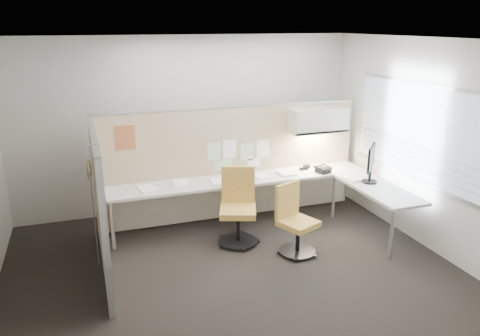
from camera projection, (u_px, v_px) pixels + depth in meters
name	position (u px, v px, depth m)	size (l,w,h in m)	color
floor	(231.00, 268.00, 5.93)	(5.50, 4.50, 0.01)	black
ceiling	(229.00, 39.00, 5.09)	(5.50, 4.50, 0.01)	white
wall_back	(187.00, 125.00, 7.54)	(5.50, 0.02, 2.80)	beige
wall_front	(323.00, 244.00, 3.48)	(5.50, 0.02, 2.80)	beige
wall_right	(422.00, 143.00, 6.37)	(0.02, 4.50, 2.80)	beige
window_pane	(421.00, 133.00, 6.32)	(0.01, 2.80, 1.30)	#9FADB9
partition_back	(232.00, 163.00, 7.28)	(4.10, 0.06, 1.75)	tan
partition_left	(100.00, 204.00, 5.65)	(0.06, 2.20, 1.75)	tan
desk	(266.00, 187.00, 7.06)	(4.00, 2.07, 0.73)	beige
overhead_bin	(318.00, 120.00, 7.32)	(0.90, 0.36, 0.38)	beige
task_light_strip	(317.00, 133.00, 7.39)	(0.60, 0.06, 0.02)	#FFEABF
pinned_papers	(238.00, 154.00, 7.23)	(1.01, 0.00, 0.47)	#8CBF8C
poster	(125.00, 138.00, 6.59)	(0.28, 0.00, 0.35)	orange
chair_left	(238.00, 209.00, 6.52)	(0.62, 0.64, 1.05)	black
chair_right	(294.00, 222.00, 6.22)	(0.57, 0.59, 0.94)	black
monitor	(371.00, 162.00, 6.76)	(0.38, 0.41, 0.55)	black
phone	(323.00, 169.00, 7.30)	(0.26, 0.25, 0.12)	black
stapler	(304.00, 169.00, 7.43)	(0.14, 0.04, 0.05)	black
tape_dispenser	(307.00, 167.00, 7.51)	(0.10, 0.06, 0.06)	black
coat_hook	(90.00, 178.00, 4.90)	(0.18, 0.44, 1.33)	silver
paper_stack_0	(148.00, 189.00, 6.56)	(0.23, 0.30, 0.03)	white
paper_stack_1	(180.00, 183.00, 6.82)	(0.23, 0.30, 0.02)	white
paper_stack_2	(219.00, 182.00, 6.82)	(0.23, 0.30, 0.04)	white
paper_stack_3	(262.00, 176.00, 7.13)	(0.23, 0.30, 0.02)	white
paper_stack_4	(286.00, 173.00, 7.24)	(0.23, 0.30, 0.03)	white
paper_stack_5	(352.00, 178.00, 7.01)	(0.23, 0.30, 0.02)	white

